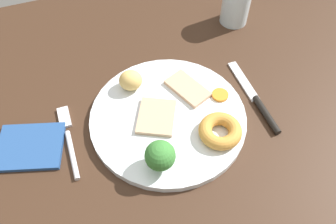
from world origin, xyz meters
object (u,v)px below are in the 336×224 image
at_px(dinner_plate, 168,118).
at_px(meat_slice_main, 156,117).
at_px(knife, 257,101).
at_px(meat_slice_under, 188,88).
at_px(water_glass, 236,2).
at_px(fork, 69,138).
at_px(folded_napkin, 30,146).
at_px(yorkshire_pudding, 220,131).
at_px(roast_potato_left, 131,80).
at_px(carrot_coin_front, 220,95).
at_px(broccoli_floret, 160,156).

bearing_deg(dinner_plate, meat_slice_main, 176.46).
distance_m(meat_slice_main, knife, 0.19).
bearing_deg(meat_slice_under, water_glass, 43.11).
height_order(fork, water_glass, water_glass).
bearing_deg(dinner_plate, water_glass, 42.13).
height_order(meat_slice_under, fork, meat_slice_under).
distance_m(knife, folded_napkin, 0.41).
xyz_separation_m(fork, knife, (0.35, -0.04, 0.00)).
bearing_deg(water_glass, yorkshire_pudding, -120.58).
distance_m(knife, water_glass, 0.25).
bearing_deg(meat_slice_main, knife, -6.30).
bearing_deg(water_glass, knife, -105.37).
bearing_deg(meat_slice_main, water_glass, 39.50).
height_order(meat_slice_main, meat_slice_under, same).
height_order(yorkshire_pudding, folded_napkin, yorkshire_pudding).
relative_size(dinner_plate, roast_potato_left, 6.43).
bearing_deg(knife, water_glass, -15.31).
relative_size(dinner_plate, knife, 1.51).
distance_m(dinner_plate, fork, 0.18).
bearing_deg(yorkshire_pudding, carrot_coin_front, 64.45).
xyz_separation_m(roast_potato_left, fork, (-0.13, -0.07, -0.03)).
distance_m(roast_potato_left, broccoli_floret, 0.18).
height_order(broccoli_floret, knife, broccoli_floret).
bearing_deg(knife, roast_potato_left, 63.78).
xyz_separation_m(meat_slice_main, yorkshire_pudding, (0.09, -0.07, 0.01)).
height_order(dinner_plate, folded_napkin, dinner_plate).
bearing_deg(yorkshire_pudding, folded_napkin, 163.30).
height_order(meat_slice_main, folded_napkin, meat_slice_main).
bearing_deg(meat_slice_under, meat_slice_main, -150.77).
bearing_deg(dinner_plate, yorkshire_pudding, -44.42).
bearing_deg(folded_napkin, meat_slice_under, 3.58).
relative_size(meat_slice_main, water_glass, 0.75).
bearing_deg(folded_napkin, carrot_coin_front, -2.62).
height_order(meat_slice_main, yorkshire_pudding, yorkshire_pudding).
bearing_deg(meat_slice_under, carrot_coin_front, -33.81).
distance_m(dinner_plate, knife, 0.17).
height_order(carrot_coin_front, water_glass, water_glass).
xyz_separation_m(meat_slice_under, yorkshire_pudding, (0.01, -0.11, 0.01)).
bearing_deg(folded_napkin, yorkshire_pudding, -16.70).
relative_size(roast_potato_left, broccoli_floret, 0.76).
bearing_deg(water_glass, roast_potato_left, -155.47).
bearing_deg(roast_potato_left, broccoli_floret, -90.67).
distance_m(yorkshire_pudding, folded_napkin, 0.33).
height_order(dinner_plate, meat_slice_under, meat_slice_under).
xyz_separation_m(carrot_coin_front, fork, (-0.28, 0.01, -0.01)).
height_order(meat_slice_main, carrot_coin_front, meat_slice_main).
distance_m(broccoli_floret, knife, 0.23).
bearing_deg(carrot_coin_front, dinner_plate, -174.92).
xyz_separation_m(meat_slice_under, water_glass, (0.18, 0.17, 0.03)).
distance_m(meat_slice_main, roast_potato_left, 0.09).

